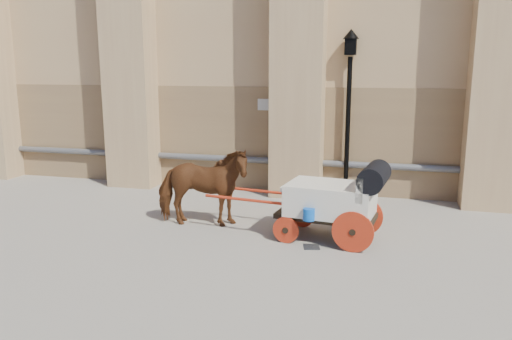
# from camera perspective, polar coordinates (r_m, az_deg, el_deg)

# --- Properties ---
(ground) EXTENTS (90.00, 90.00, 0.00)m
(ground) POSITION_cam_1_polar(r_m,az_deg,el_deg) (10.58, 6.49, -7.97)
(ground) COLOR gray
(ground) RESTS_ON ground
(horse) EXTENTS (2.27, 1.29, 1.81)m
(horse) POSITION_cam_1_polar(r_m,az_deg,el_deg) (11.25, -6.19, -1.96)
(horse) COLOR brown
(horse) RESTS_ON ground
(carriage) EXTENTS (3.92, 1.53, 1.67)m
(carriage) POSITION_cam_1_polar(r_m,az_deg,el_deg) (10.40, 9.21, -3.20)
(carriage) COLOR black
(carriage) RESTS_ON ground
(street_lamp) EXTENTS (0.42, 0.42, 4.52)m
(street_lamp) POSITION_cam_1_polar(r_m,az_deg,el_deg) (13.76, 10.51, 6.80)
(street_lamp) COLOR black
(street_lamp) RESTS_ON ground
(drain_grate_near) EXTENTS (0.38, 0.38, 0.01)m
(drain_grate_near) POSITION_cam_1_polar(r_m,az_deg,el_deg) (10.19, 6.36, -8.72)
(drain_grate_near) COLOR black
(drain_grate_near) RESTS_ON ground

